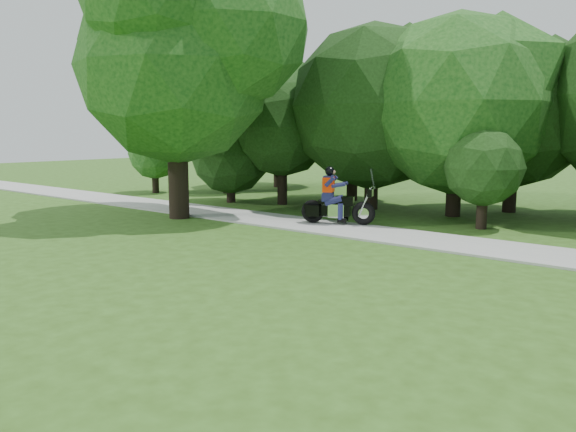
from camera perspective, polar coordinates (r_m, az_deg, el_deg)
The scene contains 4 objects.
ground at distance 7.76m, azimuth 2.68°, elevation -13.39°, with size 100.00×100.00×0.00m, color #2D4B15.
walkway at distance 14.73m, azimuth 21.54°, elevation -3.29°, with size 60.00×2.20×0.06m, color #979792.
big_tree_west at distance 19.68m, azimuth -10.72°, elevation 16.75°, with size 8.64×6.56×9.96m.
touring_motorcycle at distance 17.50m, azimuth 4.62°, elevation 1.32°, with size 2.23×1.37×1.79m.
Camera 1 is at (4.26, -5.80, 2.90)m, focal length 35.00 mm.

